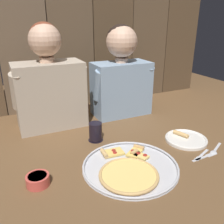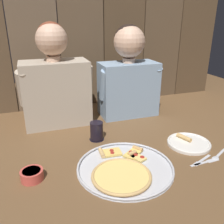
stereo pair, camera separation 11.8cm
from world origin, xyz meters
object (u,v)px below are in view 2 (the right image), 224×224
dinner_plate (189,143)px  diner_left (55,81)px  diner_right (129,74)px  drinking_glass (97,131)px  dipping_bowl (32,174)px  pizza_tray (124,169)px

dinner_plate → diner_left: 0.82m
diner_left → diner_right: size_ratio=1.03×
dinner_plate → diner_right: 0.58m
dinner_plate → diner_left: diner_left is taller
drinking_glass → dipping_bowl: 0.42m
dipping_bowl → pizza_tray: bearing=-10.1°
dipping_bowl → diner_right: size_ratio=0.16×
dipping_bowl → dinner_plate: bearing=2.9°
diner_right → pizza_tray: bearing=-113.7°
pizza_tray → dipping_bowl: bearing=169.9°
dinner_plate → diner_left: (-0.60, 0.50, 0.26)m
pizza_tray → drinking_glass: size_ratio=4.21×
dipping_bowl → diner_right: diner_right is taller
pizza_tray → dipping_bowl: 0.38m
drinking_glass → dipping_bowl: size_ratio=1.09×
dinner_plate → diner_right: bearing=105.2°
pizza_tray → dinner_plate: bearing=14.8°
dinner_plate → diner_right: (-0.14, 0.50, 0.27)m
pizza_tray → dipping_bowl: (-0.37, 0.07, 0.01)m
dinner_plate → diner_right: size_ratio=0.38×
dinner_plate → diner_left: bearing=140.2°
diner_right → dinner_plate: bearing=-74.8°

